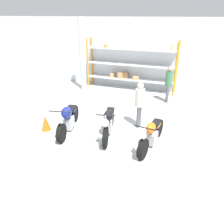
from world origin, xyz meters
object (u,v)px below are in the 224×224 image
at_px(motorcycle_black, 109,122).
at_px(traffic_cone, 46,123).
at_px(motorcycle_orange, 151,135).
at_px(person_near_rack, 140,102).
at_px(person_browsing, 169,82).
at_px(motorcycle_blue, 68,119).
at_px(shelving_rack, 132,64).

height_order(motorcycle_black, traffic_cone, motorcycle_black).
height_order(motorcycle_orange, person_near_rack, person_near_rack).
bearing_deg(motorcycle_black, person_browsing, 146.48).
xyz_separation_m(motorcycle_blue, traffic_cone, (-0.77, -0.23, -0.19)).
distance_m(motorcycle_orange, person_near_rack, 1.43).
bearing_deg(traffic_cone, person_near_rack, 25.20).
distance_m(shelving_rack, person_browsing, 2.43).
bearing_deg(shelving_rack, motorcycle_orange, -67.81).
distance_m(shelving_rack, traffic_cone, 5.74).
bearing_deg(person_browsing, motorcycle_black, 60.96).
bearing_deg(person_near_rack, motorcycle_blue, 27.74).
bearing_deg(motorcycle_blue, traffic_cone, -86.93).
height_order(shelving_rack, motorcycle_orange, shelving_rack).
bearing_deg(shelving_rack, motorcycle_black, -82.45).
distance_m(shelving_rack, motorcycle_blue, 5.33).
bearing_deg(motorcycle_orange, traffic_cone, -77.54).
distance_m(motorcycle_blue, motorcycle_black, 1.43).
height_order(motorcycle_orange, person_browsing, person_browsing).
bearing_deg(traffic_cone, motorcycle_orange, 4.12).
height_order(motorcycle_blue, traffic_cone, motorcycle_blue).
height_order(shelving_rack, traffic_cone, shelving_rack).
distance_m(shelving_rack, motorcycle_black, 5.14).
distance_m(motorcycle_orange, person_browsing, 3.99).
distance_m(motorcycle_blue, person_near_rack, 2.53).
bearing_deg(person_browsing, motorcycle_blue, 45.82).
relative_size(shelving_rack, motorcycle_orange, 2.39).
height_order(motorcycle_blue, motorcycle_black, motorcycle_black).
xyz_separation_m(motorcycle_orange, traffic_cone, (-3.63, -0.26, -0.12)).
bearing_deg(shelving_rack, person_near_rack, -70.42).
bearing_deg(person_browsing, traffic_cone, 40.68).
xyz_separation_m(motorcycle_blue, person_browsing, (2.82, 3.98, 0.50)).
relative_size(motorcycle_blue, motorcycle_black, 1.00).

